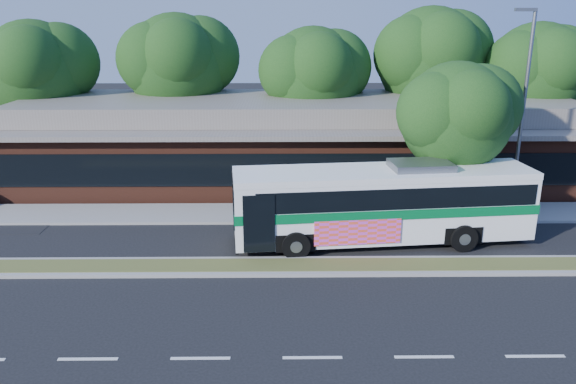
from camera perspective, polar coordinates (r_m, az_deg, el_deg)
name	(u,v)px	position (r m, az deg, el deg)	size (l,w,h in m)	color
ground	(305,275)	(20.01, 1.74, -8.47)	(120.00, 120.00, 0.00)	black
median_strip	(304,266)	(20.52, 1.68, -7.55)	(26.00, 1.10, 0.15)	#4E5B26
sidewalk	(300,213)	(25.90, 1.18, -2.16)	(44.00, 2.60, 0.12)	gray
plaza_building	(296,139)	(31.69, 0.84, 5.38)	(33.20, 11.20, 4.45)	#56281B
lamp_post	(522,110)	(26.41, 22.70, 7.74)	(0.93, 0.18, 9.07)	slate
tree_bg_a	(43,68)	(36.00, -23.63, 11.43)	(6.47, 5.80, 8.63)	black
tree_bg_b	(185,62)	(34.72, -10.45, 12.85)	(6.69, 6.00, 9.00)	black
tree_bg_c	(320,73)	(33.35, 3.24, 11.98)	(6.24, 5.60, 8.26)	black
tree_bg_d	(437,57)	(35.45, 14.89, 13.10)	(6.91, 6.20, 9.37)	black
tree_bg_e	(543,70)	(36.58, 24.46, 11.20)	(6.47, 5.80, 8.50)	black
transit_bus	(384,199)	(22.50, 9.72, -0.68)	(11.98, 3.73, 3.31)	white
sidewalk_tree	(463,114)	(24.92, 17.36, 7.56)	(5.17, 4.64, 7.02)	black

